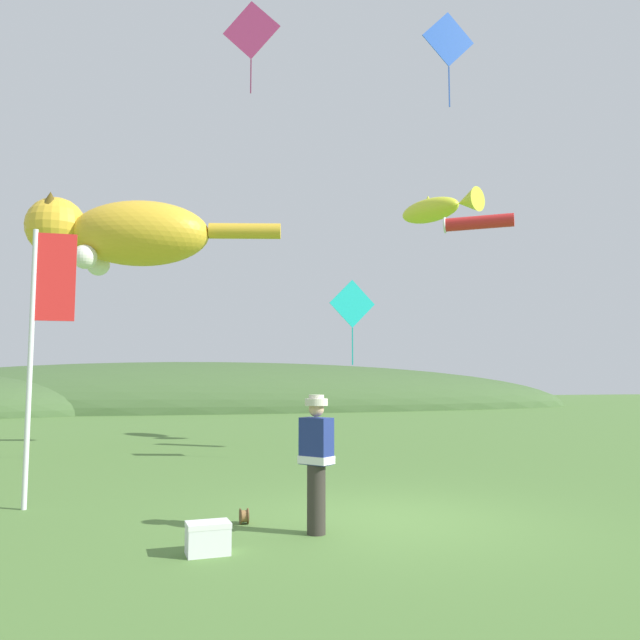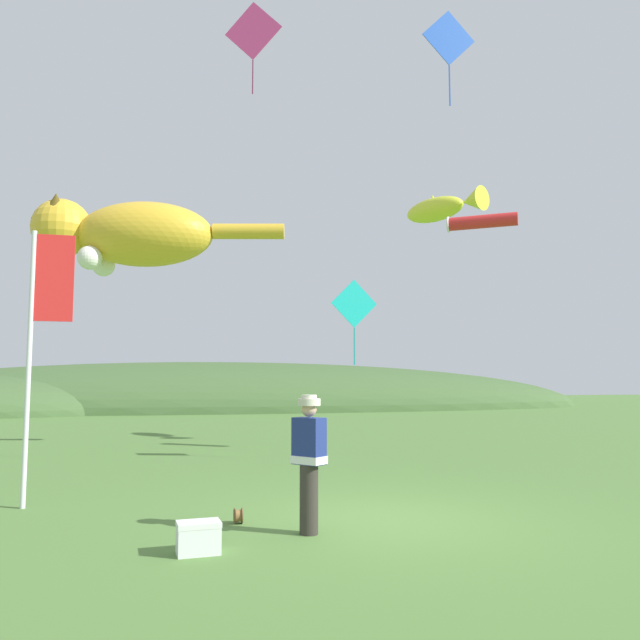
{
  "view_description": "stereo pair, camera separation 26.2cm",
  "coord_description": "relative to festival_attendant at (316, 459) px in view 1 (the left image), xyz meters",
  "views": [
    {
      "loc": [
        -3.14,
        -8.5,
        1.98
      ],
      "look_at": [
        0.0,
        4.0,
        3.2
      ],
      "focal_mm": 35.0,
      "sensor_mm": 36.0,
      "label": 1
    },
    {
      "loc": [
        -2.89,
        -8.56,
        1.98
      ],
      "look_at": [
        0.0,
        4.0,
        3.2
      ],
      "focal_mm": 35.0,
      "sensor_mm": 36.0,
      "label": 2
    }
  ],
  "objects": [
    {
      "name": "kite_spool",
      "position": [
        -0.83,
        0.79,
        -0.85
      ],
      "size": [
        0.12,
        0.21,
        0.21
      ],
      "color": "olive",
      "rests_on": "ground"
    },
    {
      "name": "kite_giant_cat",
      "position": [
        -3.2,
        10.77,
        5.25
      ],
      "size": [
        7.29,
        2.92,
        2.25
      ],
      "color": "gold"
    },
    {
      "name": "festival_attendant",
      "position": [
        0.0,
        0.0,
        0.0
      ],
      "size": [
        0.47,
        0.49,
        1.77
      ],
      "color": "#332D28",
      "rests_on": "ground"
    },
    {
      "name": "kite_diamond_blue",
      "position": [
        3.84,
        3.76,
        8.3
      ],
      "size": [
        1.23,
        0.06,
        2.13
      ],
      "color": "blue"
    },
    {
      "name": "kite_diamond_pink",
      "position": [
        0.02,
        7.02,
        9.82
      ],
      "size": [
        1.38,
        0.72,
        2.44
      ],
      "color": "#E53F8C"
    },
    {
      "name": "kite_diamond_teal",
      "position": [
        2.48,
        6.44,
        2.83
      ],
      "size": [
        1.18,
        0.09,
        2.08
      ],
      "color": "#19BFBF"
    },
    {
      "name": "kite_fish_windsock",
      "position": [
        6.35,
        9.76,
        6.39
      ],
      "size": [
        2.06,
        2.87,
        0.88
      ],
      "color": "yellow"
    },
    {
      "name": "picnic_cooler",
      "position": [
        -1.42,
        -0.6,
        -0.77
      ],
      "size": [
        0.52,
        0.37,
        0.36
      ],
      "color": "white",
      "rests_on": "ground"
    },
    {
      "name": "ground_plane",
      "position": [
        1.19,
        0.53,
        -0.95
      ],
      "size": [
        120.0,
        120.0,
        0.0
      ],
      "primitive_type": "plane",
      "color": "#517A38"
    },
    {
      "name": "kite_tube_streamer",
      "position": [
        6.17,
        6.95,
        5.22
      ],
      "size": [
        1.76,
        1.35,
        0.44
      ],
      "color": "red"
    },
    {
      "name": "distant_hill_ridge",
      "position": [
        -2.61,
        33.19,
        -0.95
      ],
      "size": [
        56.36,
        15.07,
        6.19
      ],
      "color": "#426033",
      "rests_on": "ground"
    },
    {
      "name": "festival_banner_pole",
      "position": [
        -3.81,
        2.54,
        1.9
      ],
      "size": [
        0.66,
        0.08,
        4.35
      ],
      "color": "silver",
      "rests_on": "ground"
    }
  ]
}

